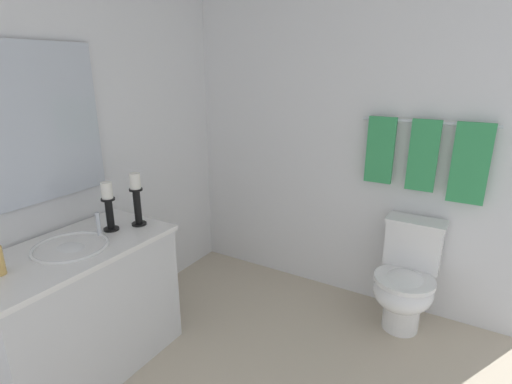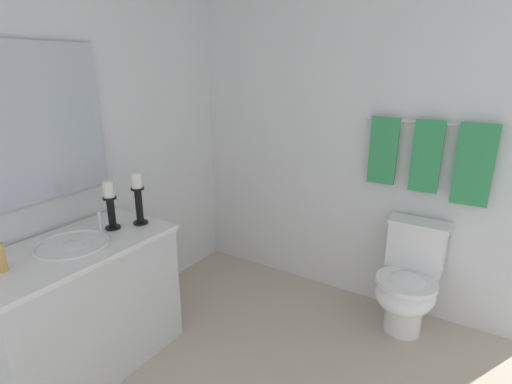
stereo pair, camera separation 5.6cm
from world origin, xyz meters
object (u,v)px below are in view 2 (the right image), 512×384
object	(u,v)px
towel_near_vanity	(383,151)
towel_center	(426,157)
candle_holder_tall	(138,197)
toilet	(408,282)
sink_basin	(73,251)
towel_near_corner	(474,165)
mirror	(23,125)
towel_bar	(431,123)
candle_holder_short	(110,204)
vanity_cabinet	(82,307)

from	to	relation	value
towel_near_vanity	towel_center	size ratio (longest dim) A/B	0.97
candle_holder_tall	toilet	size ratio (longest dim) A/B	0.44
candle_holder_tall	toilet	world-z (taller)	candle_holder_tall
sink_basin	towel_near_vanity	size ratio (longest dim) A/B	0.88
candle_holder_tall	towel_near_corner	world-z (taller)	towel_near_corner
mirror	towel_center	xyz separation A→B (m)	(1.79, 1.58, -0.26)
sink_basin	towel_center	world-z (taller)	towel_center
toilet	towel_near_corner	xyz separation A→B (m)	(0.26, 0.20, 0.79)
mirror	towel_near_corner	distance (m)	2.62
towel_near_vanity	mirror	bearing A→B (deg)	-133.88
mirror	candle_holder_tall	xyz separation A→B (m)	(0.36, 0.42, -0.46)
candle_holder_tall	towel_near_corner	bearing A→B (deg)	33.95
towel_bar	towel_near_vanity	distance (m)	0.35
candle_holder_short	towel_center	size ratio (longest dim) A/B	0.63
vanity_cabinet	candle_holder_short	world-z (taller)	candle_holder_short
candle_holder_tall	toilet	distance (m)	1.84
mirror	candle_holder_short	world-z (taller)	mirror
candle_holder_short	towel_near_vanity	size ratio (longest dim) A/B	0.65
sink_basin	towel_center	size ratio (longest dim) A/B	0.85
candle_holder_tall	candle_holder_short	bearing A→B (deg)	-119.24
vanity_cabinet	towel_near_vanity	world-z (taller)	towel_near_vanity
vanity_cabinet	mirror	world-z (taller)	mirror
candle_holder_short	towel_bar	distance (m)	2.06
vanity_cabinet	towel_near_vanity	xyz separation A→B (m)	(1.24, 1.58, 0.79)
candle_holder_tall	towel_near_vanity	size ratio (longest dim) A/B	0.72
towel_near_corner	mirror	bearing A→B (deg)	-142.73
vanity_cabinet	towel_bar	distance (m)	2.41
sink_basin	towel_near_corner	world-z (taller)	towel_near_corner
candle_holder_tall	towel_bar	world-z (taller)	towel_bar
vanity_cabinet	mirror	size ratio (longest dim) A/B	1.13
toilet	towel_bar	distance (m)	1.05
mirror	towel_bar	xyz separation A→B (m)	(1.79, 1.59, -0.04)
candle_holder_tall	sink_basin	bearing A→B (deg)	-100.35
candle_holder_short	towel_center	world-z (taller)	towel_center
candle_holder_tall	towel_near_corner	size ratio (longest dim) A/B	0.64
candle_holder_tall	toilet	bearing A→B (deg)	33.10
toilet	towel_near_corner	distance (m)	0.86
towel_bar	candle_holder_short	bearing A→B (deg)	-139.05
towel_near_vanity	towel_center	xyz separation A→B (m)	(0.28, 0.00, -0.01)
toilet	towel_near_vanity	bearing A→B (deg)	145.64
toilet	towel_near_vanity	distance (m)	0.90
towel_bar	towel_near_corner	distance (m)	0.37
vanity_cabinet	candle_holder_tall	world-z (taller)	candle_holder_tall
candle_holder_short	toilet	world-z (taller)	candle_holder_short
towel_near_vanity	candle_holder_tall	bearing A→B (deg)	-135.11
towel_near_vanity	candle_holder_short	bearing A→B (deg)	-133.67
towel_near_vanity	towel_center	distance (m)	0.28
mirror	toilet	world-z (taller)	mirror
sink_basin	towel_near_vanity	bearing A→B (deg)	51.89
mirror	toilet	bearing A→B (deg)	37.09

